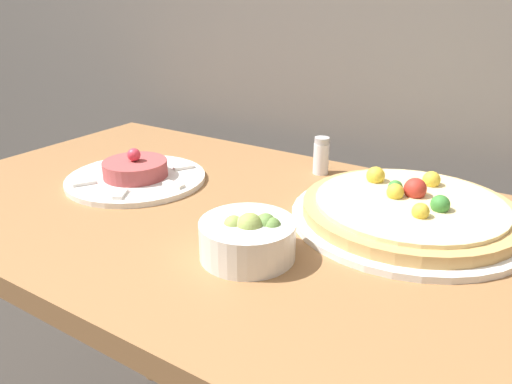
% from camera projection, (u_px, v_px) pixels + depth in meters
% --- Properties ---
extents(dining_table, '(1.25, 0.64, 0.78)m').
position_uv_depth(dining_table, '(265.00, 289.00, 0.82)').
color(dining_table, olive).
rests_on(dining_table, ground_plane).
extents(pizza_plate, '(0.36, 0.36, 0.06)m').
position_uv_depth(pizza_plate, '(409.00, 211.00, 0.77)').
color(pizza_plate, white).
rests_on(pizza_plate, dining_table).
extents(tartare_plate, '(0.26, 0.26, 0.06)m').
position_uv_depth(tartare_plate, '(136.00, 174.00, 0.93)').
color(tartare_plate, white).
rests_on(tartare_plate, dining_table).
extents(small_bowl, '(0.13, 0.13, 0.07)m').
position_uv_depth(small_bowl, '(248.00, 237.00, 0.66)').
color(small_bowl, white).
rests_on(small_bowl, dining_table).
extents(salt_shaker, '(0.03, 0.03, 0.07)m').
position_uv_depth(salt_shaker, '(321.00, 156.00, 0.96)').
color(salt_shaker, silver).
rests_on(salt_shaker, dining_table).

